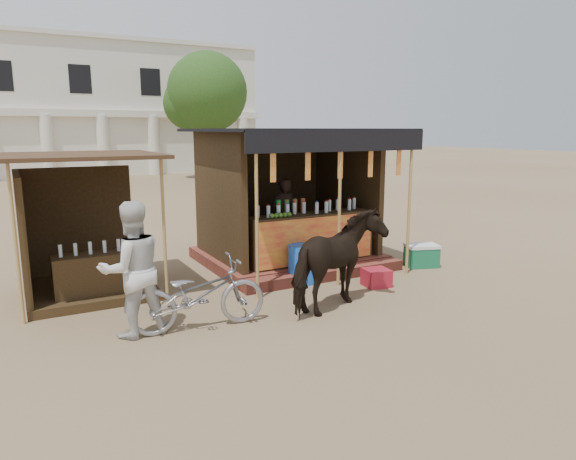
% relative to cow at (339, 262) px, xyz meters
% --- Properties ---
extents(ground, '(120.00, 120.00, 0.00)m').
position_rel_cow_xyz_m(ground, '(-0.30, -0.51, -0.76)').
color(ground, '#846B4C').
rests_on(ground, ground).
extents(main_stall, '(3.60, 3.61, 2.78)m').
position_rel_cow_xyz_m(main_stall, '(0.70, 2.84, 0.26)').
color(main_stall, brown).
rests_on(main_stall, ground).
extents(secondary_stall, '(2.40, 2.40, 2.38)m').
position_rel_cow_xyz_m(secondary_stall, '(-3.46, 2.72, 0.09)').
color(secondary_stall, '#3B2A15').
rests_on(secondary_stall, ground).
extents(cow, '(1.99, 1.48, 1.53)m').
position_rel_cow_xyz_m(cow, '(0.00, 0.00, 0.00)').
color(cow, black).
rests_on(cow, ground).
extents(motorbike, '(1.96, 0.83, 1.01)m').
position_rel_cow_xyz_m(motorbike, '(-2.17, 0.25, -0.26)').
color(motorbike, '#93949B').
rests_on(motorbike, ground).
extents(bystander, '(0.96, 0.78, 1.84)m').
position_rel_cow_xyz_m(bystander, '(-3.01, 0.46, 0.16)').
color(bystander, silver).
rests_on(bystander, ground).
extents(blue_barrel, '(0.66, 0.66, 0.70)m').
position_rel_cow_xyz_m(blue_barrel, '(0.22, 1.49, -0.41)').
color(blue_barrel, blue).
rests_on(blue_barrel, ground).
extents(red_crate, '(0.49, 0.47, 0.31)m').
position_rel_cow_xyz_m(red_crate, '(1.28, 0.67, -0.61)').
color(red_crate, maroon).
rests_on(red_crate, ground).
extents(cooler, '(0.75, 0.62, 0.46)m').
position_rel_cow_xyz_m(cooler, '(2.93, 1.30, -0.53)').
color(cooler, '#176A42').
rests_on(cooler, ground).
extents(background_building, '(26.00, 7.45, 8.18)m').
position_rel_cow_xyz_m(background_building, '(-2.30, 29.43, 3.22)').
color(background_building, silver).
rests_on(background_building, ground).
extents(tree, '(4.50, 4.40, 7.00)m').
position_rel_cow_xyz_m(tree, '(5.51, 21.63, 3.87)').
color(tree, '#382314').
rests_on(tree, ground).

